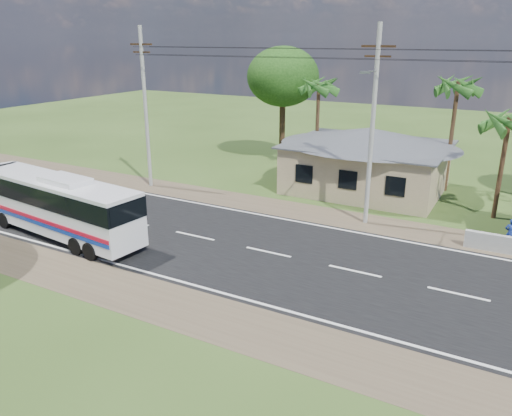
{
  "coord_description": "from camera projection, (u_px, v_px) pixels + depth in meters",
  "views": [
    {
      "loc": [
        10.48,
        -20.45,
        10.25
      ],
      "look_at": [
        -1.26,
        1.0,
        1.85
      ],
      "focal_mm": 35.0,
      "sensor_mm": 36.0,
      "label": 1
    }
  ],
  "objects": [
    {
      "name": "utility_poles",
      "position": [
        367.0,
        123.0,
        27.36
      ],
      "size": [
        32.8,
        2.22,
        11.0
      ],
      "color": "#9E9E99",
      "rests_on": "ground"
    },
    {
      "name": "palm_near",
      "position": [
        509.0,
        122.0,
        28.02
      ],
      "size": [
        2.8,
        2.8,
        6.7
      ],
      "color": "#47301E",
      "rests_on": "ground"
    },
    {
      "name": "palm_far",
      "position": [
        319.0,
        87.0,
        37.98
      ],
      "size": [
        2.8,
        2.8,
        7.7
      ],
      "color": "#47301E",
      "rests_on": "ground"
    },
    {
      "name": "ground",
      "position": [
        268.0,
        252.0,
        25.06
      ],
      "size": [
        120.0,
        120.0,
        0.0
      ],
      "primitive_type": "plane",
      "color": "#2B4217",
      "rests_on": "ground"
    },
    {
      "name": "house",
      "position": [
        368.0,
        153.0,
        34.53
      ],
      "size": [
        12.4,
        10.0,
        5.0
      ],
      "color": "tan",
      "rests_on": "ground"
    },
    {
      "name": "road",
      "position": [
        268.0,
        252.0,
        25.06
      ],
      "size": [
        120.0,
        16.0,
        0.03
      ],
      "color": "black",
      "rests_on": "ground"
    },
    {
      "name": "coach_bus",
      "position": [
        58.0,
        202.0,
        26.49
      ],
      "size": [
        11.3,
        3.52,
        3.45
      ],
      "rotation": [
        0.0,
        0.0,
        -0.11
      ],
      "color": "silver",
      "rests_on": "ground"
    },
    {
      "name": "palm_mid",
      "position": [
        458.0,
        87.0,
        32.87
      ],
      "size": [
        2.8,
        2.8,
        8.2
      ],
      "color": "#47301E",
      "rests_on": "ground"
    },
    {
      "name": "person",
      "position": [
        511.0,
        233.0,
        25.34
      ],
      "size": [
        0.61,
        0.42,
        1.6
      ],
      "primitive_type": "imported",
      "rotation": [
        0.0,
        0.0,
        3.08
      ],
      "color": "navy",
      "rests_on": "ground"
    },
    {
      "name": "tree_behind_house",
      "position": [
        283.0,
        77.0,
        41.31
      ],
      "size": [
        6.0,
        6.0,
        9.61
      ],
      "color": "#47301E",
      "rests_on": "ground"
    },
    {
      "name": "small_car",
      "position": [
        1.0,
        177.0,
        36.33
      ],
      "size": [
        2.65,
        3.72,
        1.18
      ],
      "primitive_type": "imported",
      "rotation": [
        0.0,
        0.0,
        -0.41
      ],
      "color": "#2F2F31",
      "rests_on": "ground"
    }
  ]
}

